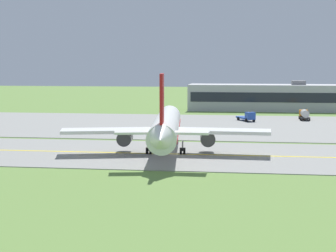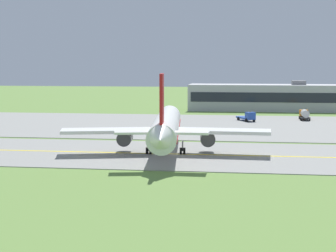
{
  "view_description": "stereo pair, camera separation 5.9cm",
  "coord_description": "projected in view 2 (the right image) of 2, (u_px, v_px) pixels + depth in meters",
  "views": [
    {
      "loc": [
        11.43,
        -88.5,
        14.15
      ],
      "look_at": [
        -1.88,
        3.82,
        4.0
      ],
      "focal_mm": 62.71,
      "sensor_mm": 36.0,
      "label": 1
    },
    {
      "loc": [
        11.49,
        -88.5,
        14.15
      ],
      "look_at": [
        -1.88,
        3.82,
        4.0
      ],
      "focal_mm": 62.71,
      "sensor_mm": 36.0,
      "label": 2
    }
  ],
  "objects": [
    {
      "name": "apron_pad",
      "position": [
        246.0,
        126.0,
        130.13
      ],
      "size": [
        140.0,
        52.0,
        0.1
      ],
      "primitive_type": "cube",
      "color": "gray",
      "rests_on": "ground"
    },
    {
      "name": "service_truck_fuel",
      "position": [
        248.0,
        117.0,
        140.25
      ],
      "size": [
        4.81,
        6.61,
        2.59
      ],
      "color": "#264CA5",
      "rests_on": "ground"
    },
    {
      "name": "terminal_building",
      "position": [
        267.0,
        98.0,
        171.91
      ],
      "size": [
        45.47,
        11.38,
        8.88
      ],
      "color": "#B2B2B7",
      "rests_on": "ground"
    },
    {
      "name": "taxiway_strip",
      "position": [
        177.0,
        154.0,
        90.23
      ],
      "size": [
        240.0,
        28.0,
        0.1
      ],
      "primitive_type": "cube",
      "color": "gray",
      "rests_on": "ground"
    },
    {
      "name": "airplane_lead",
      "position": [
        166.0,
        127.0,
        91.36
      ],
      "size": [
        32.33,
        39.66,
        12.7
      ],
      "color": "white",
      "rests_on": "ground"
    },
    {
      "name": "ground_plane",
      "position": [
        177.0,
        155.0,
        90.23
      ],
      "size": [
        500.0,
        500.0,
        0.0
      ],
      "primitive_type": "plane",
      "color": "olive"
    },
    {
      "name": "taxiway_centreline",
      "position": [
        177.0,
        154.0,
        90.22
      ],
      "size": [
        220.0,
        0.6,
        0.01
      ],
      "primitive_type": "cube",
      "color": "yellow",
      "rests_on": "taxiway_strip"
    },
    {
      "name": "service_truck_baggage",
      "position": [
        305.0,
        114.0,
        143.63
      ],
      "size": [
        2.45,
        6.04,
        2.65
      ],
      "color": "orange",
      "rests_on": "ground"
    }
  ]
}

